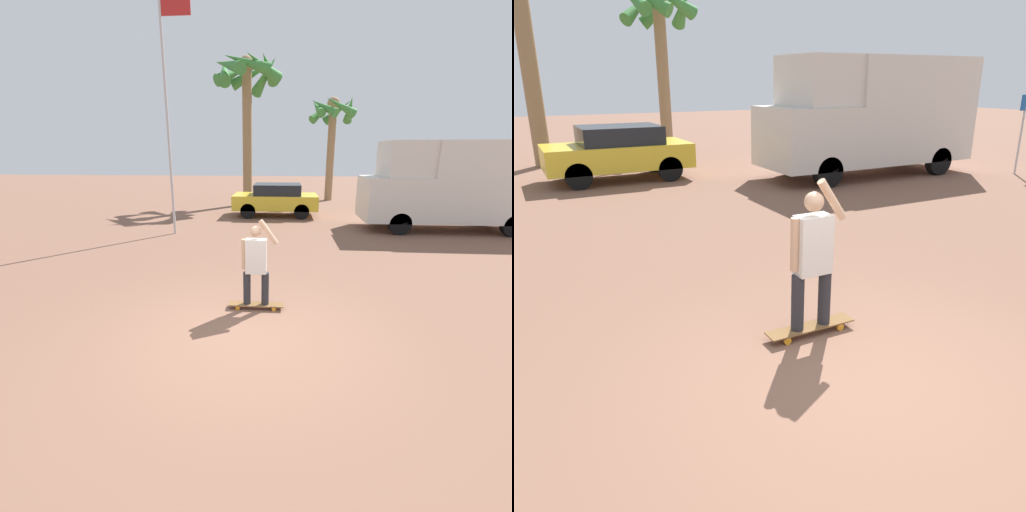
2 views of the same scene
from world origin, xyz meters
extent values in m
plane|color=brown|center=(0.00, 0.00, 0.00)|extent=(80.00, 80.00, 0.00)
cube|color=brown|center=(0.12, 1.14, 0.09)|extent=(1.04, 0.22, 0.02)
cylinder|color=orange|center=(-0.23, 1.05, 0.04)|extent=(0.08, 0.03, 0.08)
cylinder|color=orange|center=(-0.23, 1.23, 0.04)|extent=(0.08, 0.03, 0.08)
cylinder|color=orange|center=(0.46, 1.05, 0.04)|extent=(0.08, 0.03, 0.08)
cylinder|color=orange|center=(0.46, 1.23, 0.04)|extent=(0.08, 0.03, 0.08)
cylinder|color=#28282D|center=(-0.06, 1.14, 0.41)|extent=(0.14, 0.14, 0.63)
cylinder|color=#28282D|center=(0.29, 1.14, 0.41)|extent=(0.14, 0.14, 0.63)
cube|color=silver|center=(0.12, 1.14, 1.04)|extent=(0.38, 0.22, 0.63)
sphere|color=tan|center=(0.12, 1.14, 1.50)|extent=(0.21, 0.21, 0.21)
cylinder|color=tan|center=(-0.10, 1.14, 1.08)|extent=(0.09, 0.09, 0.56)
cylinder|color=tan|center=(0.34, 1.14, 1.50)|extent=(0.36, 0.09, 0.47)
cylinder|color=black|center=(4.80, 7.70, 0.40)|extent=(0.80, 0.28, 0.80)
cylinder|color=black|center=(4.80, 9.65, 0.40)|extent=(0.80, 0.28, 0.80)
cylinder|color=black|center=(8.70, 7.70, 0.40)|extent=(0.80, 0.28, 0.80)
cylinder|color=black|center=(8.70, 9.65, 0.40)|extent=(0.80, 0.28, 0.80)
cube|color=silver|center=(4.70, 8.68, 1.19)|extent=(2.21, 2.23, 1.59)
cube|color=black|center=(4.26, 8.68, 1.51)|extent=(0.04, 1.89, 0.80)
cube|color=silver|center=(7.85, 8.68, 1.84)|extent=(4.10, 2.23, 2.87)
cube|color=silver|center=(5.03, 8.68, 2.63)|extent=(1.54, 2.05, 1.28)
cylinder|color=black|center=(-0.99, 10.42, 0.34)|extent=(0.68, 0.22, 0.68)
cylinder|color=black|center=(-0.99, 12.12, 0.34)|extent=(0.68, 0.22, 0.68)
cylinder|color=black|center=(1.40, 10.42, 0.34)|extent=(0.68, 0.22, 0.68)
cylinder|color=black|center=(1.40, 12.12, 0.34)|extent=(0.68, 0.22, 0.68)
cube|color=gold|center=(0.20, 11.27, 0.67)|extent=(3.87, 1.92, 0.66)
cube|color=black|center=(0.30, 11.27, 1.24)|extent=(2.13, 1.69, 0.48)
cylinder|color=#8E704C|center=(3.37, 17.10, 2.80)|extent=(0.46, 0.46, 5.60)
cone|color=#387F38|center=(4.32, 17.07, 5.27)|extent=(0.60, 1.87, 1.54)
cone|color=#387F38|center=(3.75, 17.97, 5.27)|extent=(1.90, 1.22, 1.54)
cone|color=#387F38|center=(2.83, 17.88, 5.28)|extent=(1.82, 1.51, 1.51)
cone|color=#387F38|center=(2.44, 16.92, 5.37)|extent=(0.89, 2.01, 1.26)
cylinder|color=#8E704C|center=(-1.47, 14.87, 3.62)|extent=(0.51, 0.51, 7.25)
cylinder|color=#B7B7BC|center=(10.83, 6.69, 1.13)|extent=(0.06, 0.06, 2.26)
camera|label=1|loc=(0.59, -4.82, 2.86)|focal=24.00mm
camera|label=2|loc=(-2.60, -3.02, 2.68)|focal=35.00mm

